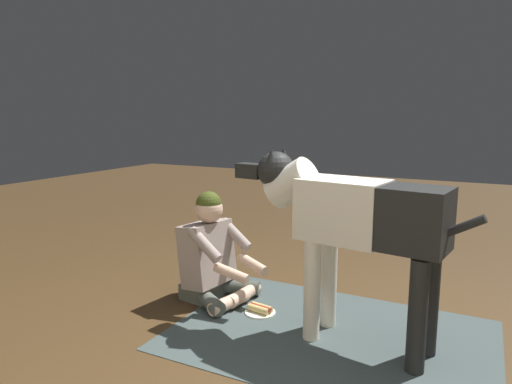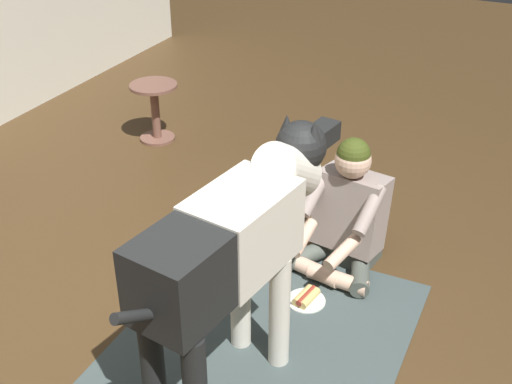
# 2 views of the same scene
# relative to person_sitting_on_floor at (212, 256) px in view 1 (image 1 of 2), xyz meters

# --- Properties ---
(ground_plane) EXTENTS (15.87, 15.87, 0.00)m
(ground_plane) POSITION_rel_person_sitting_on_floor_xyz_m (-1.07, 0.33, -0.34)
(ground_plane) COLOR #442F19
(area_rug) EXTENTS (1.97, 1.41, 0.01)m
(area_rug) POSITION_rel_person_sitting_on_floor_xyz_m (-0.99, 0.16, -0.34)
(area_rug) COLOR #3B4746
(area_rug) RESTS_ON ground
(person_sitting_on_floor) EXTENTS (0.66, 0.57, 0.83)m
(person_sitting_on_floor) POSITION_rel_person_sitting_on_floor_xyz_m (0.00, 0.00, 0.00)
(person_sitting_on_floor) COLOR #484F47
(person_sitting_on_floor) RESTS_ON ground
(large_dog) EXTENTS (1.57, 0.45, 1.18)m
(large_dog) POSITION_rel_person_sitting_on_floor_xyz_m (-1.09, 0.17, 0.44)
(large_dog) COLOR silver
(large_dog) RESTS_ON ground
(hot_dog_on_plate) EXTENTS (0.22, 0.22, 0.06)m
(hot_dog_on_plate) POSITION_rel_person_sitting_on_floor_xyz_m (-0.44, 0.07, -0.31)
(hot_dog_on_plate) COLOR silver
(hot_dog_on_plate) RESTS_ON ground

